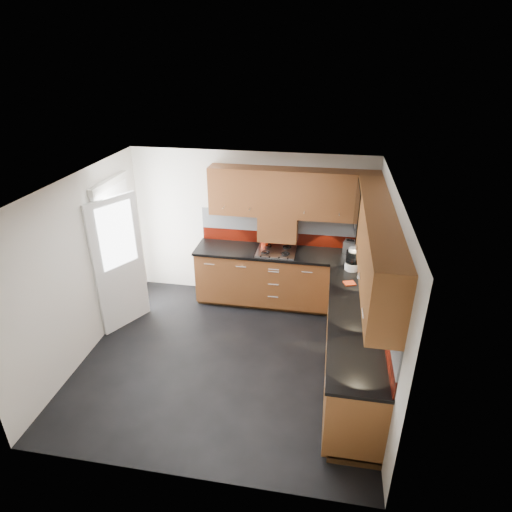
% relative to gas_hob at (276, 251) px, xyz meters
% --- Properties ---
extents(room, '(4.00, 3.80, 2.64)m').
position_rel_gas_hob_xyz_m(room, '(-0.45, -1.47, 0.54)').
color(room, black).
extents(base_cabinets, '(2.70, 3.20, 0.95)m').
position_rel_gas_hob_xyz_m(base_cabinets, '(0.62, -0.75, -0.52)').
color(base_cabinets, brown).
rests_on(base_cabinets, room).
extents(countertop, '(2.72, 3.22, 0.04)m').
position_rel_gas_hob_xyz_m(countertop, '(0.60, -0.77, -0.04)').
color(countertop, black).
rests_on(countertop, base_cabinets).
extents(backsplash, '(2.70, 3.20, 0.54)m').
position_rel_gas_hob_xyz_m(backsplash, '(0.83, -0.54, 0.25)').
color(backsplash, maroon).
rests_on(backsplash, countertop).
extents(upper_cabinets, '(2.50, 3.20, 0.72)m').
position_rel_gas_hob_xyz_m(upper_cabinets, '(0.78, -0.69, 0.88)').
color(upper_cabinets, brown).
rests_on(upper_cabinets, room).
extents(extractor_hood, '(0.60, 0.33, 0.40)m').
position_rel_gas_hob_xyz_m(extractor_hood, '(0.00, 0.17, 0.32)').
color(extractor_hood, brown).
rests_on(extractor_hood, room).
extents(glass_cabinet, '(0.32, 0.80, 0.66)m').
position_rel_gas_hob_xyz_m(glass_cabinet, '(1.26, -0.40, 0.91)').
color(glass_cabinet, black).
rests_on(glass_cabinet, room).
extents(back_door, '(0.42, 1.19, 2.04)m').
position_rel_gas_hob_xyz_m(back_door, '(-2.23, -0.72, 0.08)').
color(back_door, white).
rests_on(back_door, room).
extents(gas_hob, '(0.59, 0.52, 0.05)m').
position_rel_gas_hob_xyz_m(gas_hob, '(0.00, 0.00, 0.00)').
color(gas_hob, silver).
rests_on(gas_hob, countertop).
extents(utensil_pot, '(0.11, 0.11, 0.40)m').
position_rel_gas_hob_xyz_m(utensil_pot, '(-0.21, 0.14, 0.08)').
color(utensil_pot, red).
rests_on(utensil_pot, countertop).
extents(toaster, '(0.29, 0.22, 0.19)m').
position_rel_gas_hob_xyz_m(toaster, '(1.15, 0.18, 0.08)').
color(toaster, silver).
rests_on(toaster, countertop).
extents(food_processor, '(0.20, 0.20, 0.33)m').
position_rel_gas_hob_xyz_m(food_processor, '(1.13, -0.39, 0.14)').
color(food_processor, white).
rests_on(food_processor, countertop).
extents(paper_towel, '(0.15, 0.15, 0.25)m').
position_rel_gas_hob_xyz_m(paper_towel, '(1.26, -0.63, 0.11)').
color(paper_towel, white).
rests_on(paper_towel, countertop).
extents(orange_cloth, '(0.18, 0.17, 0.02)m').
position_rel_gas_hob_xyz_m(orange_cloth, '(1.09, -0.81, -0.01)').
color(orange_cloth, red).
rests_on(orange_cloth, countertop).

